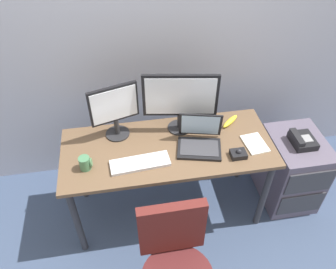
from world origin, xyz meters
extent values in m
plane|color=#3C4B68|center=(0.00, 0.00, 0.00)|extent=(8.00, 8.00, 0.00)
cube|color=#B2B4C2|center=(0.00, 0.67, 1.40)|extent=(6.00, 0.10, 2.80)
cube|color=brown|center=(0.00, 0.00, 0.74)|extent=(1.55, 0.64, 0.03)
cylinder|color=#2D2D33|center=(-0.71, -0.26, 0.36)|extent=(0.05, 0.05, 0.72)
cylinder|color=#2D2D33|center=(0.71, -0.26, 0.36)|extent=(0.05, 0.05, 0.72)
cylinder|color=#2D2D33|center=(-0.71, 0.26, 0.36)|extent=(0.05, 0.05, 0.72)
cylinder|color=#2D2D33|center=(0.71, 0.26, 0.36)|extent=(0.05, 0.05, 0.72)
cube|color=#5A5264|center=(1.06, -0.01, 0.33)|extent=(0.42, 0.52, 0.65)
cube|color=#38383D|center=(1.06, -0.28, 0.47)|extent=(0.38, 0.01, 0.22)
cube|color=#38383D|center=(1.06, -0.28, 0.20)|extent=(0.38, 0.01, 0.22)
cube|color=black|center=(1.06, -0.03, 0.68)|extent=(0.17, 0.20, 0.06)
cube|color=black|center=(1.00, -0.03, 0.72)|extent=(0.05, 0.18, 0.04)
cube|color=gray|center=(1.08, -0.04, 0.71)|extent=(0.07, 0.08, 0.01)
cube|color=#591F1C|center=(-0.09, -0.66, 0.73)|extent=(0.40, 0.06, 0.42)
cylinder|color=#262628|center=(0.12, 0.19, 0.76)|extent=(0.18, 0.18, 0.01)
cylinder|color=#262628|center=(0.12, 0.19, 0.83)|extent=(0.04, 0.04, 0.12)
cube|color=black|center=(0.12, 0.19, 1.06)|extent=(0.54, 0.11, 0.34)
cube|color=white|center=(0.12, 0.17, 1.06)|extent=(0.49, 0.09, 0.30)
cylinder|color=#262628|center=(-0.35, 0.20, 0.76)|extent=(0.18, 0.18, 0.01)
cylinder|color=#262628|center=(-0.35, 0.20, 0.83)|extent=(0.04, 0.04, 0.13)
cube|color=black|center=(-0.35, 0.20, 1.04)|extent=(0.35, 0.12, 0.29)
cube|color=white|center=(-0.35, 0.18, 1.04)|extent=(0.32, 0.10, 0.25)
cube|color=silver|center=(-0.22, -0.14, 0.76)|extent=(0.42, 0.17, 0.02)
cube|color=white|center=(-0.22, -0.14, 0.78)|extent=(0.39, 0.15, 0.01)
cube|color=black|center=(0.22, -0.07, 0.76)|extent=(0.35, 0.29, 0.02)
cube|color=#38383D|center=(0.22, -0.07, 0.78)|extent=(0.30, 0.22, 0.00)
cube|color=black|center=(0.25, 0.06, 0.88)|extent=(0.31, 0.12, 0.22)
cube|color=silver|center=(0.25, 0.05, 0.88)|extent=(0.27, 0.10, 0.19)
cube|color=black|center=(0.47, -0.18, 0.77)|extent=(0.11, 0.09, 0.04)
sphere|color=#232328|center=(0.47, -0.18, 0.80)|extent=(0.04, 0.04, 0.04)
cylinder|color=#467A52|center=(-0.59, -0.11, 0.80)|extent=(0.08, 0.08, 0.10)
torus|color=#50774A|center=(-0.54, -0.11, 0.81)|extent=(0.01, 0.06, 0.06)
cube|color=white|center=(0.63, -0.08, 0.76)|extent=(0.17, 0.22, 0.01)
ellipsoid|color=yellow|center=(0.52, 0.18, 0.77)|extent=(0.17, 0.16, 0.04)
camera|label=1|loc=(-0.29, -1.72, 2.47)|focal=35.97mm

